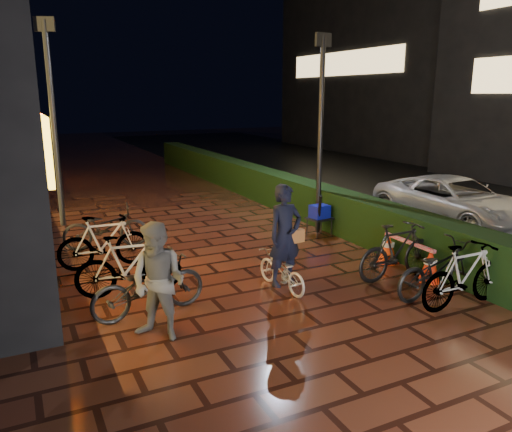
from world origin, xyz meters
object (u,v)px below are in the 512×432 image
cart_assembly (320,213)px  cyclist (283,252)px  bystander_person (158,282)px  van (455,201)px  traffic_barrier (408,256)px

cart_assembly → cyclist: bearing=-133.1°
bystander_person → van: bearing=64.6°
cart_assembly → van: bearing=-9.4°
van → traffic_barrier: (-3.65, -2.27, -0.31)m
traffic_barrier → van: bearing=31.8°
bystander_person → cyclist: (2.39, 0.77, -0.13)m
bystander_person → cart_assembly: (4.87, 3.43, -0.29)m
van → cart_assembly: (-3.77, 0.63, -0.07)m
cyclist → traffic_barrier: (2.61, -0.23, -0.39)m
bystander_person → van: 9.09m
van → cyclist: size_ratio=2.33×
cyclist → cart_assembly: size_ratio=1.77×
bystander_person → traffic_barrier: bystander_person is taller
cyclist → cart_assembly: 3.65m
traffic_barrier → cart_assembly: cart_assembly is taller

